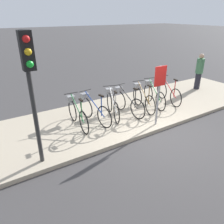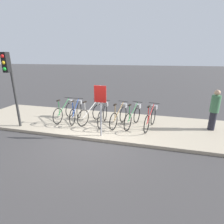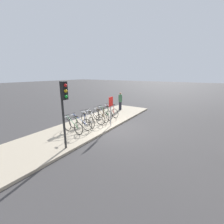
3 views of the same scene
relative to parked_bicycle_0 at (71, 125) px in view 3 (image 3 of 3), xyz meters
The scene contains 12 objects.
ground_plane 2.57m from the parked_bicycle_0, 39.43° to the right, with size 120.00×120.00×0.00m, color #423F3F.
sidewalk 2.00m from the parked_bicycle_0, ahead, with size 12.81×3.28×0.12m.
parked_bicycle_0 is the anchor object (origin of this frame).
parked_bicycle_1 0.58m from the parked_bicycle_0, ahead, with size 0.46×1.71×1.06m.
parked_bicycle_2 1.34m from the parked_bicycle_0, ahead, with size 0.67×1.64×1.06m.
parked_bicycle_3 1.90m from the parked_bicycle_0, ahead, with size 0.46×1.72×1.06m.
parked_bicycle_4 2.64m from the parked_bicycle_0, ahead, with size 0.53×1.69×1.06m.
parked_bicycle_5 3.23m from the parked_bicycle_0, ahead, with size 0.58×1.68×1.06m.
parked_bicycle_6 3.96m from the parked_bicycle_0, ahead, with size 0.54×1.69×1.06m.
pedestrian 6.42m from the parked_bicycle_0, ahead, with size 0.34×0.34×1.65m.
traffic_light 2.67m from the parked_bicycle_0, 137.89° to the right, with size 0.24×0.40×3.04m.
sign_post 2.69m from the parked_bicycle_0, 30.58° to the right, with size 0.44×0.07×1.91m.
Camera 3 is at (-7.56, -4.88, 3.48)m, focal length 24.00 mm.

